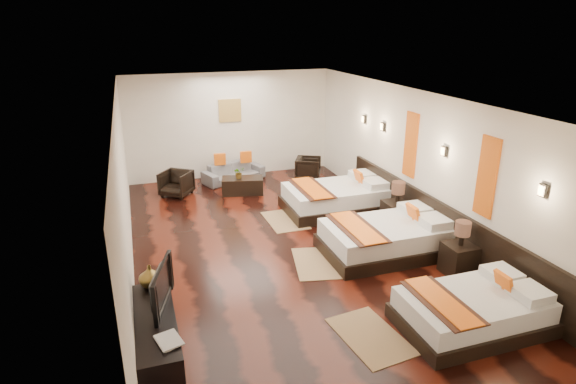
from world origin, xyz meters
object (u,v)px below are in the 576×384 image
object	(u,v)px
sofa	(234,172)
table_plant	(239,172)
armchair_left	(176,183)
bed_mid	(387,237)
nightstand_b	(396,212)
tv_console	(157,337)
bed_far	(338,197)
bed_near	(474,310)
armchair_right	(308,168)
nightstand_a	(459,256)
coffee_table	(243,186)
tv	(155,287)
figurine	(150,276)
book	(158,345)

from	to	relation	value
sofa	table_plant	world-z (taller)	table_plant
armchair_left	table_plant	xyz separation A→B (m)	(1.49, -0.35, 0.24)
bed_mid	nightstand_b	distance (m)	1.20
tv_console	table_plant	bearing A→B (deg)	67.28
bed_far	armchair_left	bearing A→B (deg)	147.64
bed_near	sofa	distance (m)	7.61
bed_far	sofa	bearing A→B (deg)	122.20
bed_near	armchair_right	world-z (taller)	bed_near
bed_near	nightstand_a	xyz separation A→B (m)	(0.75, 1.31, 0.07)
table_plant	coffee_table	bearing A→B (deg)	-6.47
bed_near	armchair_right	xyz separation A→B (m)	(0.19, 6.93, 0.04)
tv	armchair_right	xyz separation A→B (m)	(4.33, 5.89, -0.53)
nightstand_a	armchair_right	xyz separation A→B (m)	(-0.56, 5.62, -0.04)
nightstand_b	tv	distance (m)	5.42
tv_console	figurine	world-z (taller)	figurine
armchair_right	table_plant	bearing A→B (deg)	132.73
tv_console	table_plant	world-z (taller)	table_plant
tv	coffee_table	world-z (taller)	tv
tv	figurine	size ratio (longest dim) A/B	3.04
figurine	sofa	size ratio (longest dim) A/B	0.20
book	sofa	distance (m)	7.61
armchair_right	figurine	bearing A→B (deg)	167.98
book	figurine	bearing A→B (deg)	90.00
sofa	book	bearing A→B (deg)	-128.25
tv_console	nightstand_a	bearing A→B (deg)	6.32
bed_far	sofa	xyz separation A→B (m)	(-1.77, 2.81, -0.06)
bed_far	figurine	bearing A→B (deg)	-144.15
table_plant	armchair_right	bearing A→B (deg)	15.52
coffee_table	nightstand_a	bearing A→B (deg)	-63.51
armchair_left	coffee_table	size ratio (longest dim) A/B	0.68
tv	table_plant	bearing A→B (deg)	-6.56
tv	sofa	bearing A→B (deg)	-3.74
bed_near	bed_mid	world-z (taller)	bed_mid
table_plant	bed_mid	bearing A→B (deg)	-65.05
tv_console	armchair_left	bearing A→B (deg)	81.77
tv	sofa	size ratio (longest dim) A/B	0.59
nightstand_a	table_plant	bearing A→B (deg)	117.20
bed_far	coffee_table	world-z (taller)	bed_far
sofa	tv	bearing A→B (deg)	-130.11
bed_far	table_plant	xyz separation A→B (m)	(-1.85, 1.77, 0.24)
figurine	armchair_left	bearing A→B (deg)	80.51
bed_near	armchair_right	bearing A→B (deg)	88.45
nightstand_a	tv_console	world-z (taller)	nightstand_a
nightstand_a	nightstand_b	distance (m)	2.02
bed_mid	sofa	bearing A→B (deg)	109.41
bed_near	tv	size ratio (longest dim) A/B	2.05
bed_mid	figurine	bearing A→B (deg)	-168.92
nightstand_b	armchair_right	bearing A→B (deg)	98.87
nightstand_b	figurine	bearing A→B (deg)	-160.37
bed_mid	book	bearing A→B (deg)	-152.51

